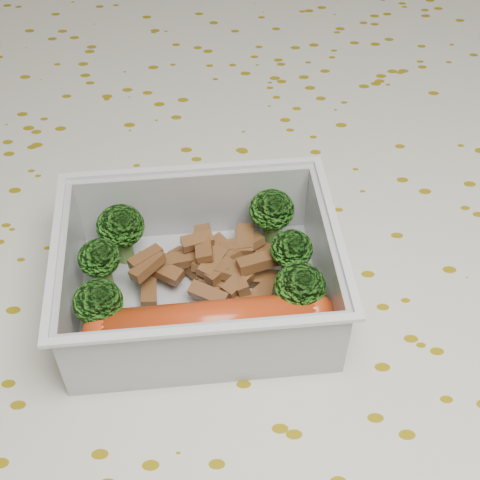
{
  "coord_description": "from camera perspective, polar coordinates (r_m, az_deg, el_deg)",
  "views": [
    {
      "loc": [
        -0.01,
        -0.3,
        1.12
      ],
      "look_at": [
        -0.01,
        0.0,
        0.78
      ],
      "focal_mm": 50.0,
      "sensor_mm": 36.0,
      "label": 1
    }
  ],
  "objects": [
    {
      "name": "tablecloth",
      "position": [
        0.5,
        1.01,
        -5.28
      ],
      "size": [
        1.46,
        0.96,
        0.19
      ],
      "color": "beige",
      "rests_on": "dining_table"
    },
    {
      "name": "lunch_container",
      "position": [
        0.44,
        -3.43,
        -3.53
      ],
      "size": [
        0.19,
        0.15,
        0.06
      ],
      "color": "silver",
      "rests_on": "tablecloth"
    },
    {
      "name": "sausage",
      "position": [
        0.41,
        -2.59,
        -7.08
      ],
      "size": [
        0.15,
        0.04,
        0.03
      ],
      "color": "#AD3311",
      "rests_on": "lunch_container"
    },
    {
      "name": "broccoli_florets",
      "position": [
        0.43,
        -3.43,
        -1.4
      ],
      "size": [
        0.16,
        0.11,
        0.05
      ],
      "color": "#608C3F",
      "rests_on": "lunch_container"
    },
    {
      "name": "meat_pile",
      "position": [
        0.45,
        -2.06,
        -2.42
      ],
      "size": [
        0.1,
        0.07,
        0.03
      ],
      "color": "brown",
      "rests_on": "lunch_container"
    },
    {
      "name": "dining_table",
      "position": [
        0.54,
        0.94,
        -8.53
      ],
      "size": [
        1.4,
        0.9,
        0.75
      ],
      "color": "brown",
      "rests_on": "ground"
    }
  ]
}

